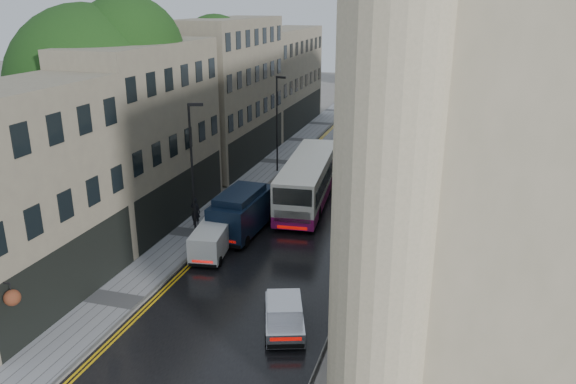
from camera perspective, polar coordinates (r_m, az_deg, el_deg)
The scene contains 15 objects.
road at distance 40.02m, azimuth 3.14°, elevation -0.78°, with size 9.00×85.00×0.02m, color black.
left_sidewalk at distance 41.67m, azimuth -4.70°, elevation 0.07°, with size 2.70×85.00×0.12m, color gray.
right_sidewalk at distance 39.19m, azimuth 10.83°, elevation -1.46°, with size 1.80×85.00×0.12m, color slate.
old_shop_row at distance 43.80m, azimuth -8.17°, elevation 8.90°, with size 4.50×56.00×12.00m, color gray, non-canonical shape.
modern_block at distance 35.80m, azimuth 19.12°, elevation 7.45°, with size 8.00×40.00×14.00m, color #C7B594, non-canonical shape.
tree_near at distance 36.63m, azimuth -19.18°, elevation 7.60°, with size 10.56×10.56×13.89m, color black, non-canonical shape.
tree_far at distance 47.61m, azimuth -9.73°, elevation 9.90°, with size 9.24×9.24×12.46m, color black, non-canonical shape.
cream_bus at distance 36.07m, azimuth -0.70°, elevation -0.31°, with size 2.64×11.63×3.17m, color white, non-canonical shape.
white_lorry at distance 44.50m, azimuth 7.16°, elevation 3.63°, with size 2.09×6.98×3.66m, color silver, non-canonical shape.
silver_hatchback at distance 23.60m, azimuth -2.10°, elevation -13.93°, with size 1.59×3.63×1.36m, color silver, non-canonical shape.
white_van at distance 30.51m, azimuth -9.78°, elevation -5.79°, with size 1.62×3.79×1.71m, color white, non-canonical shape.
navy_van at distance 32.81m, azimuth -7.64°, elevation -2.81°, with size 2.22×5.56×2.83m, color black, non-canonical shape.
pedestrian at distance 35.36m, azimuth -9.38°, elevation -1.95°, with size 0.67×0.44×1.85m, color black.
lamp_post_near at distance 33.42m, azimuth -9.71°, elevation 2.20°, with size 0.88×0.20×7.82m, color black, non-canonical shape.
lamp_post_far at distance 45.39m, azimuth -1.13°, elevation 6.83°, with size 0.87×0.19×7.71m, color black, non-canonical shape.
Camera 1 is at (8.67, -9.17, 13.51)m, focal length 35.00 mm.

